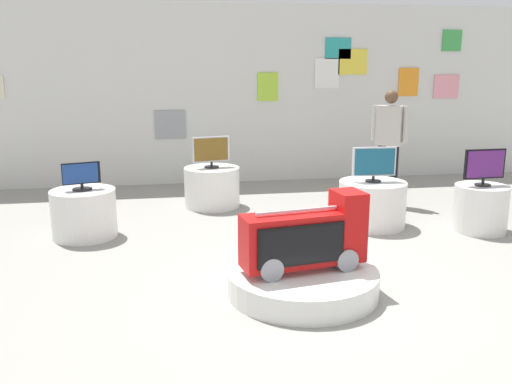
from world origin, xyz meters
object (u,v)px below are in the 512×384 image
at_px(display_pedestal_left_rear, 372,204).
at_px(shopper_browsing_near_truck, 389,138).
at_px(main_display_pedestal, 303,281).
at_px(tv_on_right_rear, 211,151).
at_px(novelty_firetruck_tv, 306,239).
at_px(tv_on_far_right, 81,176).
at_px(display_pedestal_center_rear, 480,208).
at_px(tv_on_left_rear, 374,163).
at_px(display_pedestal_right_rear, 212,187).
at_px(tv_on_center_rear, 485,166).
at_px(display_pedestal_far_right, 84,213).

relative_size(display_pedestal_left_rear, shopper_browsing_near_truck, 0.51).
distance_m(main_display_pedestal, tv_on_right_rear, 3.52).
distance_m(novelty_firetruck_tv, tv_on_far_right, 3.14).
relative_size(display_pedestal_center_rear, shopper_browsing_near_truck, 0.39).
relative_size(main_display_pedestal, tv_on_right_rear, 2.53).
distance_m(tv_on_left_rear, display_pedestal_right_rear, 2.51).
relative_size(tv_on_left_rear, tv_on_right_rear, 1.04).
bearing_deg(main_display_pedestal, tv_on_left_rear, 53.85).
bearing_deg(main_display_pedestal, novelty_firetruck_tv, -7.22).
relative_size(display_pedestal_left_rear, tv_on_left_rear, 1.52).
distance_m(display_pedestal_center_rear, display_pedestal_right_rear, 3.79).
distance_m(display_pedestal_right_rear, tv_on_right_rear, 0.55).
height_order(main_display_pedestal, display_pedestal_center_rear, display_pedestal_center_rear).
bearing_deg(display_pedestal_center_rear, tv_on_center_rear, -92.22).
bearing_deg(tv_on_far_right, tv_on_left_rear, -2.05).
relative_size(display_pedestal_right_rear, tv_on_right_rear, 1.49).
distance_m(display_pedestal_left_rear, tv_on_right_rear, 2.51).
distance_m(main_display_pedestal, display_pedestal_far_right, 3.12).
height_order(display_pedestal_center_rear, tv_on_far_right, tv_on_far_right).
distance_m(novelty_firetruck_tv, tv_on_left_rear, 2.49).
height_order(main_display_pedestal, shopper_browsing_near_truck, shopper_browsing_near_truck).
relative_size(tv_on_left_rear, display_pedestal_center_rear, 0.87).
height_order(main_display_pedestal, tv_on_left_rear, tv_on_left_rear).
relative_size(tv_on_center_rear, display_pedestal_far_right, 0.70).
relative_size(display_pedestal_center_rear, tv_on_right_rear, 1.20).
bearing_deg(main_display_pedestal, tv_on_right_rear, 99.21).
distance_m(display_pedestal_right_rear, shopper_browsing_near_truck, 2.79).
height_order(main_display_pedestal, tv_on_far_right, tv_on_far_right).
xyz_separation_m(novelty_firetruck_tv, tv_on_center_rear, (2.73, 1.55, 0.33)).
bearing_deg(display_pedestal_center_rear, tv_on_left_rear, 160.44).
xyz_separation_m(display_pedestal_center_rear, tv_on_far_right, (-5.01, 0.59, 0.48)).
distance_m(display_pedestal_center_rear, tv_on_far_right, 5.07).
xyz_separation_m(novelty_firetruck_tv, display_pedestal_left_rear, (1.44, 2.01, -0.23)).
distance_m(tv_on_left_rear, tv_on_right_rear, 2.45).
relative_size(display_pedestal_left_rear, tv_on_right_rear, 1.58).
distance_m(display_pedestal_left_rear, tv_on_far_right, 3.75).
xyz_separation_m(display_pedestal_left_rear, tv_on_far_right, (-3.72, 0.13, 0.48)).
xyz_separation_m(display_pedestal_center_rear, tv_on_right_rear, (-3.30, 1.85, 0.55)).
relative_size(main_display_pedestal, tv_on_left_rear, 2.42).
bearing_deg(display_pedestal_right_rear, tv_on_far_right, -143.58).
xyz_separation_m(display_pedestal_far_right, shopper_browsing_near_truck, (4.38, 0.95, 0.73)).
bearing_deg(display_pedestal_left_rear, novelty_firetruck_tv, -125.60).
distance_m(display_pedestal_left_rear, tv_on_center_rear, 1.48).
height_order(display_pedestal_left_rear, display_pedestal_far_right, same).
relative_size(display_pedestal_right_rear, tv_on_far_right, 1.87).
height_order(main_display_pedestal, display_pedestal_far_right, display_pedestal_far_right).
xyz_separation_m(display_pedestal_center_rear, display_pedestal_far_right, (-5.01, 0.59, 0.00)).
bearing_deg(main_display_pedestal, display_pedestal_far_right, 136.49).
bearing_deg(display_pedestal_center_rear, tv_on_right_rear, 150.80).
bearing_deg(main_display_pedestal, display_pedestal_left_rear, 53.92).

